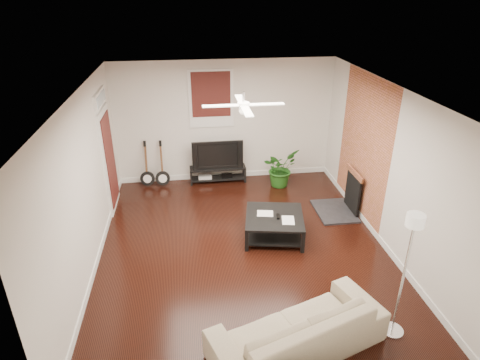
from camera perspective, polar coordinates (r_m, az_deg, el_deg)
The scene contains 14 objects.
room at distance 6.71m, azimuth 0.46°, elevation 0.46°, with size 5.01×6.01×2.81m.
brick_accent at distance 8.28m, azimuth 16.80°, elevation 4.34°, with size 0.02×2.20×2.80m, color #AA5F37.
fireplace at distance 8.54m, azimuth 14.24°, elevation -1.59°, with size 0.80×1.10×0.92m, color black.
window_back at distance 9.29m, azimuth -4.04°, elevation 11.21°, with size 1.00×0.06×1.30m, color black.
door_left at distance 8.61m, azimuth -17.90°, elevation 3.93°, with size 0.08×1.00×2.50m, color white.
tv_stand at distance 9.71m, azimuth -3.11°, elevation 0.80°, with size 1.31×0.35×0.37m, color black.
tv at distance 9.52m, azimuth -3.19°, elevation 3.71°, with size 1.17×0.15×0.67m, color black.
coffee_table at distance 7.63m, azimuth 4.77°, elevation -6.40°, with size 1.04×1.04×0.44m, color black.
sofa at distance 5.53m, azimuth 8.10°, elevation -19.84°, with size 2.25×0.88×0.66m, color #C2B191.
floor_lamp at distance 5.68m, azimuth 21.78°, elevation -12.45°, with size 0.30×0.30×1.84m, color silver, non-canonical shape.
potted_plant at distance 9.46m, azimuth 5.60°, elevation 1.68°, with size 0.78×0.67×0.86m, color #215C1A.
guitar_left at distance 9.56m, azimuth -12.95°, elevation 2.06°, with size 0.33×0.23×1.07m, color black, non-canonical shape.
guitar_right at distance 9.51m, azimuth -10.87°, elevation 2.12°, with size 0.33×0.23×1.07m, color black, non-canonical shape.
ceiling_fan at distance 6.29m, azimuth 0.50°, elevation 10.40°, with size 1.24×1.24×0.32m, color white, non-canonical shape.
Camera 1 is at (-0.87, -6.01, 4.25)m, focal length 30.64 mm.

